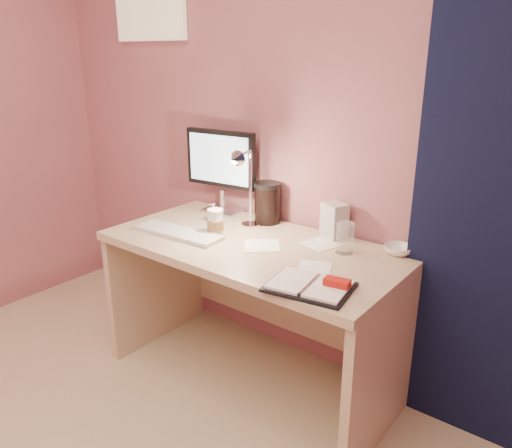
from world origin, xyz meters
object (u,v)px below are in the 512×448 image
Objects in this scene: coffee_cup at (215,223)px; dark_jar at (267,205)px; monitor at (222,164)px; clear_cup at (345,238)px; bowl at (398,250)px; desk_lamp at (233,180)px; planner at (312,286)px; desk at (262,282)px; keyboard at (178,233)px; product_box at (334,220)px; lotion_bottle at (214,213)px.

dark_jar reaches higher than coffee_cup.
monitor is 3.29× the size of clear_cup.
desk_lamp is (-0.76, -0.21, 0.24)m from bowl.
planner is (0.89, -0.50, -0.26)m from monitor.
planner is (0.46, -0.31, 0.24)m from desk.
planner is at bearing -17.68° from coffee_cup.
monitor is at bearing 96.12° from keyboard.
desk_lamp is (-0.18, 0.00, 0.48)m from desk.
product_box is (-0.21, 0.54, 0.07)m from planner.
desk is 0.47m from keyboard.
lotion_bottle is at bearing -68.06° from monitor.
product_box is (0.68, 0.03, -0.19)m from monitor.
monitor reaches higher than desk.
keyboard is 3.74× the size of bowl.
coffee_cup is at bearing -123.23° from product_box.
keyboard is 2.47× the size of dark_jar.
monitor is at bearing -155.14° from product_box.
monitor is 0.97× the size of keyboard.
desk is 8.47× the size of product_box.
coffee_cup is (0.14, 0.11, 0.05)m from keyboard.
monitor is at bearing 140.85° from planner.
dark_jar is (0.23, 0.41, 0.08)m from keyboard.
clear_cup is (0.81, -0.11, -0.20)m from monitor.
planner is at bearing -102.77° from bowl.
bowl is at bearing 0.35° from dark_jar.
monitor is 4.43× the size of lotion_bottle.
clear_cup is at bearing -13.53° from dark_jar.
dark_jar is (-0.71, -0.00, 0.07)m from bowl.
monitor is at bearing -179.16° from bowl.
dark_jar reaches higher than clear_cup.
dark_jar is 0.27m from desk_lamp.
desk is 0.40m from dark_jar.
coffee_cup is 0.92× the size of clear_cup.
bowl is 0.75× the size of product_box.
bowl is 0.94m from lotion_bottle.
keyboard is 0.48m from dark_jar.
planner reaches higher than bowl.
monitor is at bearing 127.86° from desk_lamp.
desk_lamp is (0.16, -0.03, 0.21)m from lotion_bottle.
desk_lamp is at bearing 45.18° from keyboard.
desk_lamp is at bearing -103.72° from dark_jar.
dark_jar is (0.30, 0.01, -0.17)m from monitor.
planner is at bearing -11.16° from keyboard.
keyboard is 0.24m from lotion_bottle.
bowl is 0.71m from dark_jar.
keyboard is at bearing -118.93° from dark_jar.
planner reaches higher than desk.
desk_lamp reaches higher than desk.
lotion_bottle is (-0.92, -0.18, 0.03)m from bowl.
desk_lamp is at bearing -171.58° from clear_cup.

